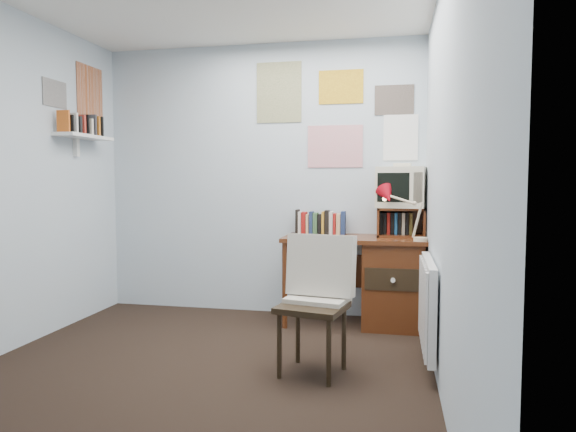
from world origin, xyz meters
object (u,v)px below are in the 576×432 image
desk (386,279)px  wall_shelf (84,137)px  crt_tv (402,185)px  tv_riser (401,222)px  desk_chair (312,307)px  desk_lamp (421,216)px  radiator (428,305)px

desk → wall_shelf: (-2.57, -0.38, 1.21)m
desk → crt_tv: 0.82m
desk → tv_riser: size_ratio=3.00×
desk_chair → desk_lamp: 1.33m
desk → radiator: (0.29, -0.93, 0.01)m
wall_shelf → desk: bearing=8.4°
crt_tv → wall_shelf: wall_shelf is taller
desk_chair → radiator: bearing=32.5°
desk → crt_tv: bearing=46.4°
desk_chair → tv_riser: bearing=78.7°
desk → wall_shelf: size_ratio=1.94×
desk_chair → desk_lamp: desk_lamp is taller
desk_chair → tv_riser: 1.50m
desk_chair → desk_lamp: bearing=66.2°
tv_riser → radiator: tv_riser is taller
desk_lamp → wall_shelf: (-2.84, -0.17, 0.66)m
desk → crt_tv: crt_tv is taller
desk → desk_chair: bearing=-110.3°
desk → tv_riser: 0.51m
desk_lamp → wall_shelf: 2.92m
tv_riser → desk_chair: bearing=-113.2°
desk_chair → radiator: size_ratio=1.08×
tv_riser → radiator: (0.17, -1.04, -0.47)m
radiator → tv_riser: bearing=99.3°
desk_lamp → wall_shelf: bearing=-177.2°
tv_riser → crt_tv: 0.32m
desk_chair → crt_tv: crt_tv is taller
desk → desk_chair: (-0.45, -1.21, 0.03)m
desk_lamp → wall_shelf: size_ratio=0.64×
crt_tv → desk_chair: bearing=-104.8°
desk_lamp → crt_tv: (-0.14, 0.34, 0.24)m
wall_shelf → desk_lamp: bearing=3.4°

